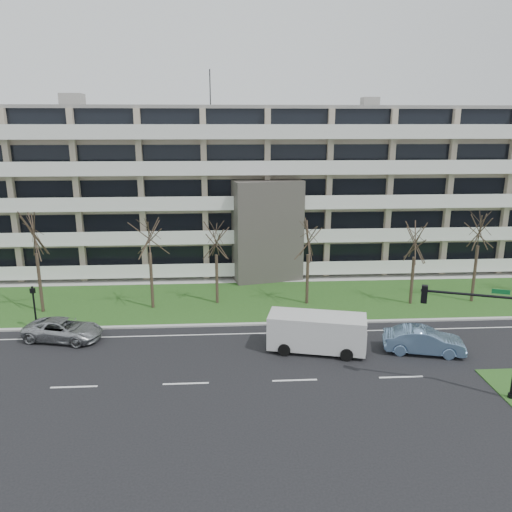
{
  "coord_description": "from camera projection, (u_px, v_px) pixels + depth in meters",
  "views": [
    {
      "loc": [
        -3.65,
        -24.71,
        13.74
      ],
      "look_at": [
        -1.55,
        10.0,
        4.5
      ],
      "focal_mm": 35.0,
      "sensor_mm": 36.0,
      "label": 1
    }
  ],
  "objects": [
    {
      "name": "curb",
      "position": [
        279.0,
        323.0,
        35.28
      ],
      "size": [
        90.0,
        0.35,
        0.12
      ],
      "primitive_type": "cube",
      "color": "#B2B2AD",
      "rests_on": "ground"
    },
    {
      "name": "sidewalk",
      "position": [
        267.0,
        279.0,
        45.42
      ],
      "size": [
        90.0,
        2.0,
        0.08
      ],
      "primitive_type": "cube",
      "color": "#B2B2AD",
      "rests_on": "ground"
    },
    {
      "name": "tree_5",
      "position": [
        416.0,
        238.0,
        37.91
      ],
      "size": [
        3.42,
        3.42,
        6.83
      ],
      "color": "#382B21",
      "rests_on": "ground"
    },
    {
      "name": "tree_1",
      "position": [
        34.0,
        229.0,
        35.95
      ],
      "size": [
        4.09,
        4.09,
        8.18
      ],
      "color": "#382B21",
      "rests_on": "ground"
    },
    {
      "name": "tree_3",
      "position": [
        216.0,
        235.0,
        38.04
      ],
      "size": [
        3.53,
        3.53,
        7.07
      ],
      "color": "#382B21",
      "rests_on": "ground"
    },
    {
      "name": "tree_4",
      "position": [
        309.0,
        235.0,
        37.89
      ],
      "size": [
        3.58,
        3.58,
        7.16
      ],
      "color": "#382B21",
      "rests_on": "ground"
    },
    {
      "name": "pedestrian_signal",
      "position": [
        34.0,
        302.0,
        33.89
      ],
      "size": [
        0.36,
        0.33,
        3.14
      ],
      "rotation": [
        0.0,
        0.0,
        -0.41
      ],
      "color": "black",
      "rests_on": "ground"
    },
    {
      "name": "tree_6",
      "position": [
        480.0,
        223.0,
        38.14
      ],
      "size": [
        4.1,
        4.1,
        8.21
      ],
      "color": "#382B21",
      "rests_on": "ground"
    },
    {
      "name": "ground",
      "position": [
        295.0,
        380.0,
        27.58
      ],
      "size": [
        160.0,
        160.0,
        0.0
      ],
      "primitive_type": "plane",
      "color": "black",
      "rests_on": "ground"
    },
    {
      "name": "tree_2",
      "position": [
        149.0,
        231.0,
        36.84
      ],
      "size": [
        3.92,
        3.92,
        7.85
      ],
      "color": "#382B21",
      "rests_on": "ground"
    },
    {
      "name": "blue_sedan",
      "position": [
        424.0,
        341.0,
        30.73
      ],
      "size": [
        5.1,
        2.75,
        1.6
      ],
      "primitive_type": "imported",
      "rotation": [
        0.0,
        0.0,
        1.34
      ],
      "color": "#6C90BB",
      "rests_on": "ground"
    },
    {
      "name": "traffic_signal",
      "position": [
        485.0,
        327.0,
        25.23
      ],
      "size": [
        4.78,
        1.94,
        5.84
      ],
      "rotation": [
        0.0,
        0.0,
        -0.34
      ],
      "color": "black",
      "rests_on": "ground"
    },
    {
      "name": "apartment_building",
      "position": [
        262.0,
        187.0,
        50.05
      ],
      "size": [
        60.5,
        15.1,
        18.75
      ],
      "color": "tan",
      "rests_on": "ground"
    },
    {
      "name": "white_van",
      "position": [
        318.0,
        330.0,
        30.88
      ],
      "size": [
        6.34,
        3.58,
        2.32
      ],
      "rotation": [
        0.0,
        0.0,
        -0.24
      ],
      "color": "silver",
      "rests_on": "ground"
    },
    {
      "name": "silver_pickup",
      "position": [
        64.0,
        330.0,
        32.62
      ],
      "size": [
        5.46,
        3.43,
        1.41
      ],
      "primitive_type": "imported",
      "rotation": [
        0.0,
        0.0,
        1.34
      ],
      "color": "#A2A5A9",
      "rests_on": "ground"
    },
    {
      "name": "grass_verge",
      "position": [
        273.0,
        300.0,
        40.12
      ],
      "size": [
        90.0,
        10.0,
        0.06
      ],
      "primitive_type": "cube",
      "color": "#254A18",
      "rests_on": "ground"
    },
    {
      "name": "lane_edge_line",
      "position": [
        282.0,
        333.0,
        33.85
      ],
      "size": [
        90.0,
        0.12,
        0.01
      ],
      "primitive_type": "cube",
      "color": "white",
      "rests_on": "ground"
    }
  ]
}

